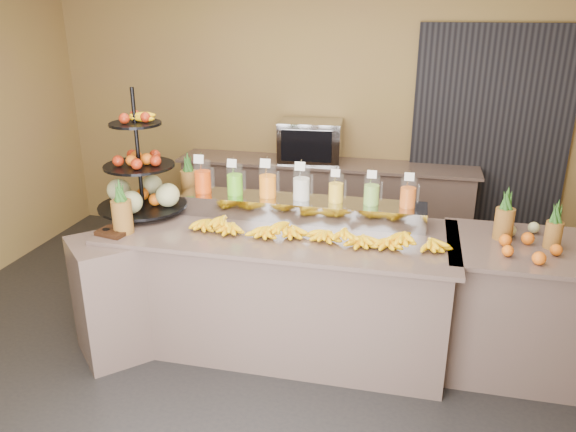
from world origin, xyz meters
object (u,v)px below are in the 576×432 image
(condiment_caddy, at_px, (113,232))
(right_fruit_pile, at_px, (527,238))
(banana_heap, at_px, (311,229))
(fruit_stand, at_px, (147,183))
(pitcher_tray, at_px, (301,209))
(oven_warmer, at_px, (311,141))

(condiment_caddy, height_order, right_fruit_pile, right_fruit_pile)
(condiment_caddy, relative_size, right_fruit_pile, 0.50)
(banana_heap, distance_m, fruit_stand, 1.36)
(pitcher_tray, distance_m, banana_heap, 0.40)
(pitcher_tray, height_order, right_fruit_pile, right_fruit_pile)
(banana_heap, bearing_deg, condiment_caddy, -169.45)
(fruit_stand, distance_m, right_fruit_pile, 2.75)
(right_fruit_pile, bearing_deg, oven_warmer, 133.95)
(fruit_stand, relative_size, right_fruit_pile, 2.32)
(pitcher_tray, distance_m, condiment_caddy, 1.37)
(banana_heap, bearing_deg, oven_warmer, 101.04)
(fruit_stand, bearing_deg, pitcher_tray, 19.41)
(condiment_caddy, bearing_deg, fruit_stand, 84.66)
(banana_heap, height_order, fruit_stand, fruit_stand)
(oven_warmer, bearing_deg, banana_heap, -82.38)
(pitcher_tray, height_order, fruit_stand, fruit_stand)
(right_fruit_pile, bearing_deg, fruit_stand, 178.58)
(pitcher_tray, height_order, condiment_caddy, pitcher_tray)
(banana_heap, xyz_separation_m, condiment_caddy, (-1.37, -0.26, -0.05))
(pitcher_tray, distance_m, right_fruit_pile, 1.58)
(pitcher_tray, relative_size, fruit_stand, 1.92)
(right_fruit_pile, bearing_deg, pitcher_tray, 172.09)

